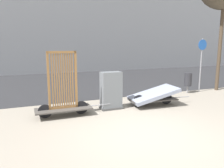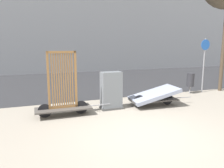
{
  "view_description": "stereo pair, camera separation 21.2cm",
  "coord_description": "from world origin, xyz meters",
  "px_view_note": "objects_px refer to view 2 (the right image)",
  "views": [
    {
      "loc": [
        -2.79,
        -4.56,
        2.26
      ],
      "look_at": [
        0.0,
        2.31,
        0.94
      ],
      "focal_mm": 35.0,
      "sensor_mm": 36.0,
      "label": 1
    },
    {
      "loc": [
        -2.6,
        -4.64,
        2.26
      ],
      "look_at": [
        0.0,
        2.31,
        0.94
      ],
      "focal_mm": 35.0,
      "sensor_mm": 36.0,
      "label": 2
    }
  ],
  "objects_px": {
    "utility_cabinet": "(111,92)",
    "sign_post": "(204,59)",
    "trash_bin": "(190,80)",
    "bike_cart_with_bedframe": "(63,95)",
    "bike_cart_with_mattress": "(154,95)"
  },
  "relations": [
    {
      "from": "utility_cabinet",
      "to": "trash_bin",
      "type": "xyz_separation_m",
      "value": [
        4.38,
        1.07,
        0.02
      ]
    },
    {
      "from": "utility_cabinet",
      "to": "sign_post",
      "type": "height_order",
      "value": "sign_post"
    },
    {
      "from": "bike_cart_with_mattress",
      "to": "sign_post",
      "type": "xyz_separation_m",
      "value": [
        3.46,
        1.25,
        1.24
      ]
    },
    {
      "from": "trash_bin",
      "to": "bike_cart_with_bedframe",
      "type": "bearing_deg",
      "value": -168.32
    },
    {
      "from": "bike_cart_with_mattress",
      "to": "utility_cabinet",
      "type": "height_order",
      "value": "utility_cabinet"
    },
    {
      "from": "bike_cart_with_bedframe",
      "to": "trash_bin",
      "type": "bearing_deg",
      "value": 12.2
    },
    {
      "from": "bike_cart_with_bedframe",
      "to": "sign_post",
      "type": "relative_size",
      "value": 0.97
    },
    {
      "from": "bike_cart_with_bedframe",
      "to": "trash_bin",
      "type": "xyz_separation_m",
      "value": [
        6.1,
        1.26,
        -0.03
      ]
    },
    {
      "from": "sign_post",
      "to": "trash_bin",
      "type": "bearing_deg",
      "value": 179.46
    },
    {
      "from": "bike_cart_with_mattress",
      "to": "sign_post",
      "type": "bearing_deg",
      "value": 25.99
    },
    {
      "from": "utility_cabinet",
      "to": "sign_post",
      "type": "bearing_deg",
      "value": 11.77
    },
    {
      "from": "utility_cabinet",
      "to": "sign_post",
      "type": "relative_size",
      "value": 0.52
    },
    {
      "from": "bike_cart_with_bedframe",
      "to": "trash_bin",
      "type": "relative_size",
      "value": 2.56
    },
    {
      "from": "bike_cart_with_mattress",
      "to": "sign_post",
      "type": "relative_size",
      "value": 0.97
    },
    {
      "from": "trash_bin",
      "to": "sign_post",
      "type": "height_order",
      "value": "sign_post"
    }
  ]
}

